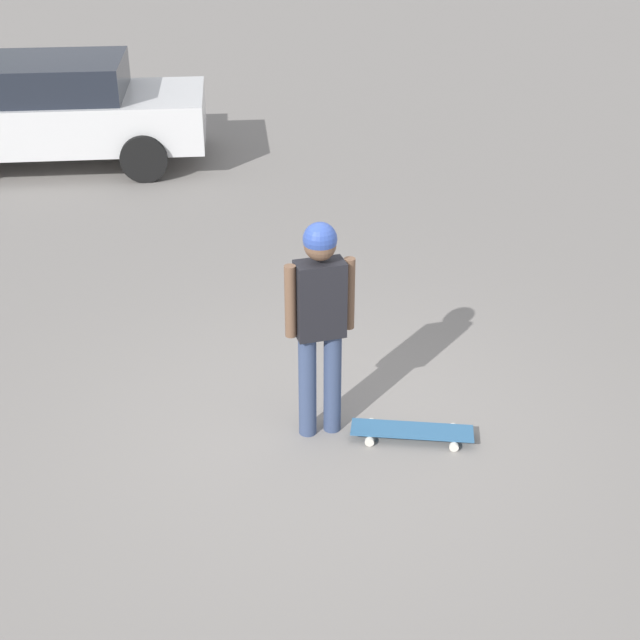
% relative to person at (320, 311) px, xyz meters
% --- Properties ---
extents(ground_plane, '(220.00, 220.00, 0.00)m').
position_rel_person_xyz_m(ground_plane, '(0.00, 0.00, -1.09)').
color(ground_plane, gray).
extents(person, '(0.54, 0.25, 1.80)m').
position_rel_person_xyz_m(person, '(0.00, 0.00, 0.00)').
color(person, '#38476B').
rests_on(person, ground_plane).
extents(skateboard, '(0.99, 0.56, 0.08)m').
position_rel_person_xyz_m(skateboard, '(-0.68, 0.29, -1.02)').
color(skateboard, '#336693').
rests_on(skateboard, ground_plane).
extents(car_parked_near, '(4.66, 2.59, 1.50)m').
position_rel_person_xyz_m(car_parked_near, '(1.99, -7.57, -0.31)').
color(car_parked_near, silver).
rests_on(car_parked_near, ground_plane).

